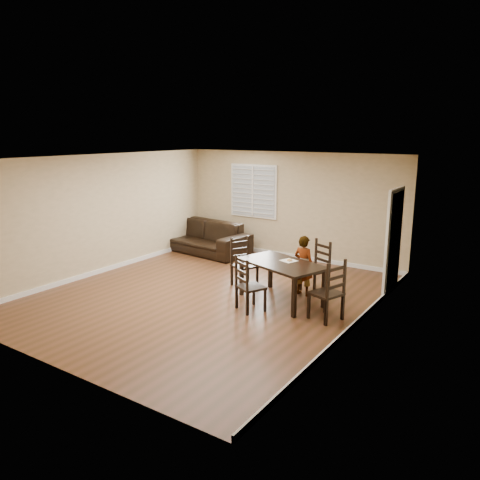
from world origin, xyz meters
name	(u,v)px	position (x,y,z in m)	size (l,w,h in m)	color
ground	(208,295)	(0.00, 0.00, 0.00)	(7.00, 7.00, 0.00)	brown
room	(214,204)	(0.04, 0.18, 1.81)	(6.04, 7.04, 2.72)	#C9B388
dining_table	(282,267)	(1.37, 0.51, 0.68)	(1.85, 1.40, 0.77)	black
chair_near	(320,268)	(1.71, 1.51, 0.47)	(0.61, 0.59, 1.05)	black
chair_far	(245,287)	(1.07, -0.31, 0.46)	(0.60, 0.59, 1.01)	black
chair_left	(241,263)	(0.19, 0.93, 0.47)	(0.59, 0.60, 1.03)	black
chair_right	(332,294)	(2.56, 0.11, 0.49)	(0.59, 0.61, 1.09)	black
child	(304,265)	(1.56, 1.08, 0.60)	(0.44, 0.29, 1.21)	gray
napkin	(289,261)	(1.43, 0.69, 0.77)	(0.27, 0.27, 0.00)	beige
donut	(290,260)	(1.45, 0.68, 0.79)	(0.10, 0.10, 0.04)	#D0904A
sofa	(200,236)	(-2.33, 2.71, 0.42)	(2.85, 1.11, 0.83)	black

